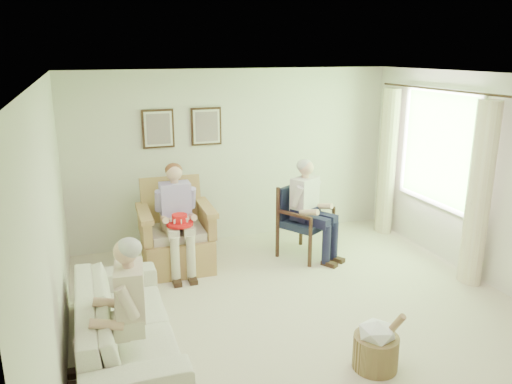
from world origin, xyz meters
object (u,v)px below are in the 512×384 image
wicker_armchair (176,240)px  wood_armchair (303,217)px  person_sofa (126,304)px  sofa (125,323)px  hatbox (376,345)px  person_wicker (177,210)px  person_dark (309,203)px  red_hat (180,221)px

wicker_armchair → wood_armchair: 1.83m
wicker_armchair → person_sofa: size_ratio=0.92×
sofa → hatbox: 2.38m
wood_armchair → hatbox: bearing=-131.7°
wicker_armchair → sofa: size_ratio=0.53×
person_wicker → person_dark: size_ratio=1.03×
person_dark → hatbox: size_ratio=2.25×
sofa → person_sofa: size_ratio=1.72×
person_sofa → hatbox: person_sofa is taller
red_hat → person_dark: bearing=1.4°
person_dark → person_wicker: bearing=143.9°
wood_armchair → red_hat: bearing=155.4°
person_wicker → red_hat: 0.22m
wicker_armchair → person_sofa: bearing=-109.0°
wood_armchair → sofa: 3.18m
sofa → person_wicker: (0.85, 1.72, 0.52)m
person_dark → sofa: bearing=179.3°
person_dark → red_hat: bearing=150.2°
wood_armchair → red_hat: size_ratio=2.95×
wood_armchair → person_wicker: (-1.81, -0.01, 0.30)m
wood_armchair → hatbox: size_ratio=1.62×
wicker_armchair → person_dark: person_dark is taller
person_dark → person_sofa: (-2.66, -1.98, -0.07)m
person_sofa → red_hat: person_sofa is taller
wicker_armchair → person_wicker: (0.00, -0.16, 0.47)m
sofa → red_hat: (0.84, 1.52, 0.44)m
person_dark → person_sofa: 3.32m
wood_armchair → red_hat: (-1.82, -0.21, 0.22)m
hatbox → red_hat: bearing=117.5°
wood_armchair → person_wicker: bearing=149.2°
sofa → red_hat: 1.79m
person_wicker → red_hat: person_wicker is taller
person_sofa → red_hat: bearing=162.8°
wood_armchair → person_sofa: bearing=-172.3°
red_hat → wood_armchair: bearing=6.6°
wood_armchair → red_hat: 1.84m
person_dark → hatbox: (-0.51, -2.57, -0.57)m
person_dark → hatbox: bearing=-132.4°
sofa → person_dark: bearing=-59.5°
sofa → person_wicker: 1.99m
wood_armchair → person_dark: size_ratio=0.72×
person_wicker → wicker_armchair: bearing=91.3°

